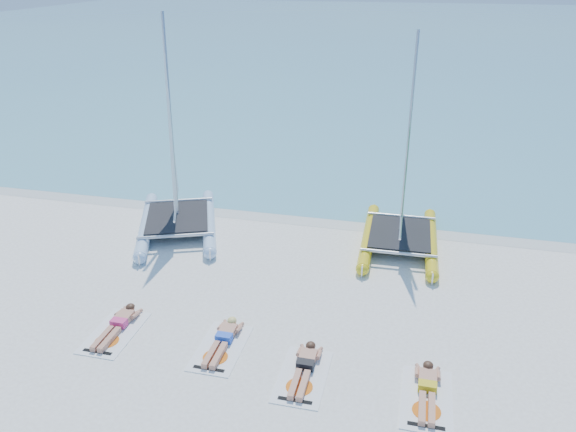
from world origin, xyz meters
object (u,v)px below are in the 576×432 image
object	(u,v)px
towel_d	(427,399)
sunbather_c	(305,366)
catamaran_blue	(173,168)
sunbather_d	(427,388)
sunbather_a	(118,324)
towel_c	(303,376)
towel_a	(115,333)
catamaran_yellow	(405,178)
sunbather_b	(223,339)
towel_b	(221,348)

from	to	relation	value
towel_d	sunbather_c	bearing A→B (deg)	173.87
catamaran_blue	sunbather_d	size ratio (longest dim) A/B	3.96
sunbather_a	towel_c	bearing A→B (deg)	-7.94
towel_a	towel_d	bearing A→B (deg)	-4.26
catamaran_yellow	towel_d	bearing A→B (deg)	-83.90
sunbather_a	towel_c	distance (m)	4.67
towel_a	towel_c	world-z (taller)	same
sunbather_a	towel_c	xyz separation A→B (m)	(4.63, -0.65, -0.11)
catamaran_blue	towel_d	world-z (taller)	catamaran_blue
sunbather_b	sunbather_d	distance (m)	4.58
towel_d	towel_a	bearing A→B (deg)	175.74
catamaran_blue	towel_b	xyz separation A→B (m)	(3.51, -5.69, -2.03)
sunbather_c	sunbather_a	bearing A→B (deg)	174.40
towel_a	catamaran_blue	bearing A→B (deg)	98.84
towel_c	sunbather_d	world-z (taller)	sunbather_d
catamaran_yellow	towel_a	world-z (taller)	catamaran_yellow
towel_c	sunbather_c	bearing A→B (deg)	90.00
sunbather_a	sunbather_c	bearing A→B (deg)	-5.60
catamaran_yellow	sunbather_d	world-z (taller)	catamaran_yellow
towel_a	towel_d	size ratio (longest dim) A/B	1.00
catamaran_blue	towel_a	distance (m)	6.15
catamaran_blue	towel_a	size ratio (longest dim) A/B	3.70
sunbather_a	towel_b	distance (m)	2.63
sunbather_a	towel_b	bearing A→B (deg)	-3.29
catamaran_blue	sunbather_d	distance (m)	10.27
towel_b	sunbather_c	bearing A→B (deg)	-8.59
sunbather_a	towel_b	size ratio (longest dim) A/B	0.93
sunbather_d	catamaran_yellow	bearing A→B (deg)	97.68
towel_a	towel_d	distance (m)	7.19
towel_d	sunbather_b	bearing A→B (deg)	170.42
catamaran_blue	catamaran_yellow	size ratio (longest dim) A/B	1.06
catamaran_yellow	sunbather_b	size ratio (longest dim) A/B	3.72
catamaran_blue	sunbather_b	xyz separation A→B (m)	(3.51, -5.50, -1.92)
catamaran_yellow	sunbather_a	size ratio (longest dim) A/B	3.72
towel_b	towel_d	distance (m)	4.58
towel_a	sunbather_c	world-z (taller)	sunbather_c
catamaran_blue	catamaran_yellow	bearing A→B (deg)	-14.39
towel_b	towel_d	size ratio (longest dim) A/B	1.00
catamaran_blue	towel_d	distance (m)	10.41
towel_b	towel_c	xyz separation A→B (m)	(2.00, -0.49, 0.00)
sunbather_d	towel_b	bearing A→B (deg)	175.18
catamaran_blue	sunbather_a	distance (m)	5.93
catamaran_yellow	sunbather_a	bearing A→B (deg)	-135.40
towel_a	sunbather_b	bearing A→B (deg)	5.08
catamaran_blue	sunbather_a	world-z (taller)	catamaran_blue
towel_a	sunbather_c	size ratio (longest dim) A/B	1.07
sunbather_b	towel_a	bearing A→B (deg)	-174.92
sunbather_a	towel_d	xyz separation A→B (m)	(7.17, -0.73, -0.11)
towel_a	sunbather_a	bearing A→B (deg)	90.00
sunbather_c	sunbather_d	size ratio (longest dim) A/B	1.00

